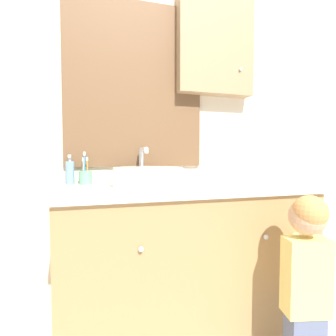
% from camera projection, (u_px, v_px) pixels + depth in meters
% --- Properties ---
extents(wall_back, '(3.20, 0.18, 2.50)m').
position_uv_depth(wall_back, '(174.00, 114.00, 1.72)').
color(wall_back, beige).
rests_on(wall_back, ground_plane).
extents(vanity_counter, '(1.39, 0.54, 0.85)m').
position_uv_depth(vanity_counter, '(188.00, 260.00, 1.47)').
color(vanity_counter, '#A37A4C').
rests_on(vanity_counter, ground_plane).
extents(sink_basin, '(0.37, 0.42, 0.21)m').
position_uv_depth(sink_basin, '(148.00, 176.00, 1.39)').
color(sink_basin, white).
rests_on(sink_basin, vanity_counter).
extents(toothbrush_holder, '(0.07, 0.07, 0.19)m').
position_uv_depth(toothbrush_holder, '(86.00, 177.00, 1.50)').
color(toothbrush_holder, '#66B27F').
rests_on(toothbrush_holder, vanity_counter).
extents(soap_dispenser, '(0.05, 0.05, 0.17)m').
position_uv_depth(soap_dispenser, '(70.00, 172.00, 1.48)').
color(soap_dispenser, '#6B93B2').
rests_on(soap_dispenser, vanity_counter).
extents(child_figure, '(0.25, 0.40, 0.85)m').
position_uv_depth(child_figure, '(306.00, 270.00, 1.14)').
color(child_figure, slate).
rests_on(child_figure, ground_plane).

